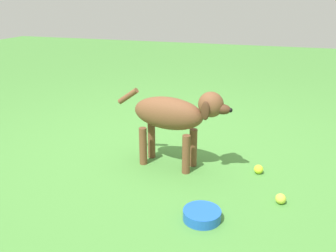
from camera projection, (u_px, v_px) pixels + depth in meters
name	position (u px, v px, depth m)	size (l,w,h in m)	color
ground	(169.00, 155.00, 2.96)	(14.00, 14.00, 0.00)	#478438
dog	(175.00, 116.00, 2.63)	(0.89, 0.28, 0.61)	brown
tennis_ball_0	(181.00, 120.00, 3.67)	(0.07, 0.07, 0.07)	#C3E033
tennis_ball_1	(259.00, 169.00, 2.64)	(0.07, 0.07, 0.07)	#CDE12E
tennis_ball_2	(281.00, 199.00, 2.26)	(0.07, 0.07, 0.07)	#C1D140
water_bowl	(202.00, 215.00, 2.10)	(0.22, 0.22, 0.06)	blue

